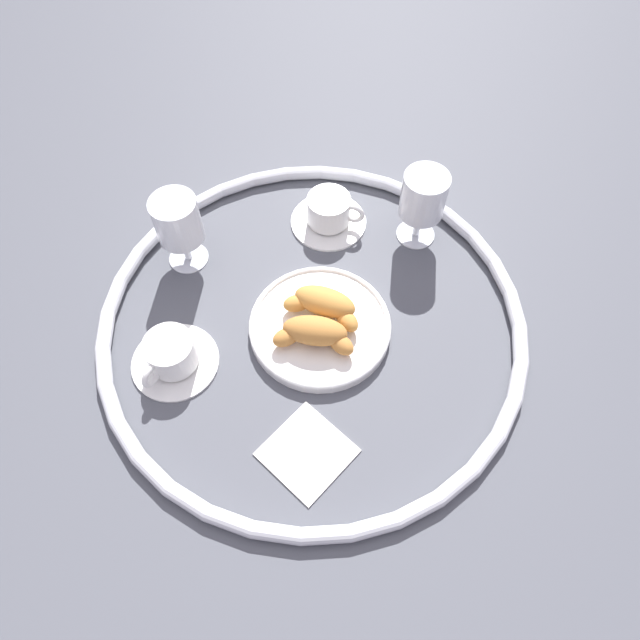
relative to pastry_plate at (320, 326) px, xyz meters
name	(u,v)px	position (x,y,z in m)	size (l,w,h in m)	color
ground_plane	(312,324)	(0.01, -0.01, -0.01)	(2.20, 2.20, 0.00)	#4C4F56
table_chrome_rim	(312,321)	(0.01, -0.01, 0.00)	(0.68, 0.68, 0.02)	silver
pastry_plate	(320,326)	(0.00, 0.00, 0.00)	(0.23, 0.23, 0.02)	white
croissant_large	(324,304)	(0.00, -0.02, 0.03)	(0.14, 0.07, 0.04)	#CC893D
croissant_small	(315,333)	(0.00, 0.03, 0.03)	(0.14, 0.07, 0.04)	#BC7A38
coffee_cup_near	(329,213)	(0.04, -0.22, 0.02)	(0.14, 0.14, 0.06)	white
coffee_cup_far	(172,355)	(0.21, 0.11, 0.02)	(0.14, 0.14, 0.06)	white
juice_glass_left	(178,223)	(0.26, -0.09, 0.08)	(0.08, 0.08, 0.14)	white
juice_glass_right	(423,198)	(-0.12, -0.23, 0.08)	(0.08, 0.08, 0.14)	white
folded_napkin	(307,452)	(-0.03, 0.20, -0.01)	(0.11, 0.11, 0.01)	silver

